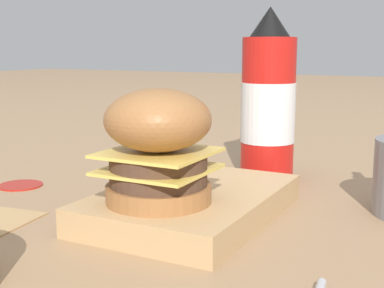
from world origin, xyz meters
The scene contains 5 objects.
ground_plane centered at (0.00, 0.00, 0.00)m, with size 6.00×6.00×0.00m, color #9E7A56.
serving_board centered at (-0.01, 0.03, 0.01)m, with size 0.24×0.16×0.03m.
burger centered at (-0.06, 0.04, 0.09)m, with size 0.10×0.10×0.11m.
ketchup_bottle centered at (0.19, 0.02, 0.10)m, with size 0.07×0.07×0.23m.
ketchup_puddle centered at (0.00, 0.29, 0.00)m, with size 0.06×0.06×0.00m.
Camera 1 is at (-0.50, -0.22, 0.18)m, focal length 50.00 mm.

